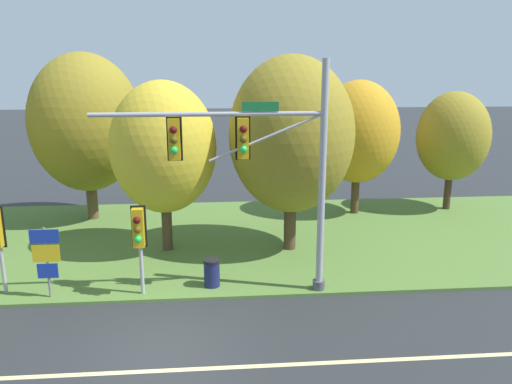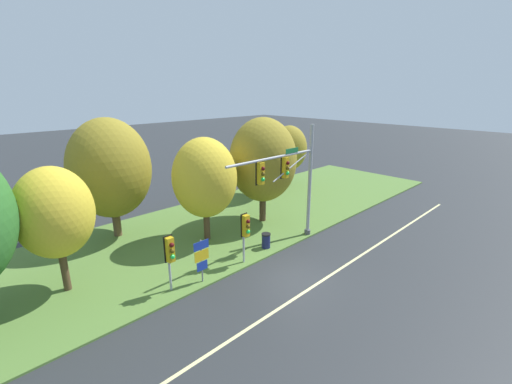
{
  "view_description": "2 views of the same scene",
  "coord_description": "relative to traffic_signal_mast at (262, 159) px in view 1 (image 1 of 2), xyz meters",
  "views": [
    {
      "loc": [
        1.51,
        -12.0,
        7.11
      ],
      "look_at": [
        2.82,
        3.83,
        3.16
      ],
      "focal_mm": 35.0,
      "sensor_mm": 36.0,
      "label": 1
    },
    {
      "loc": [
        -12.55,
        -9.89,
        9.54
      ],
      "look_at": [
        0.8,
        3.71,
        3.72
      ],
      "focal_mm": 24.0,
      "sensor_mm": 36.0,
      "label": 2
    }
  ],
  "objects": [
    {
      "name": "ground_plane",
      "position": [
        -2.91,
        -2.83,
        -4.43
      ],
      "size": [
        160.0,
        160.0,
        0.0
      ],
      "primitive_type": "plane",
      "color": "#282B2D"
    },
    {
      "name": "lane_stripe",
      "position": [
        -2.91,
        -4.03,
        -4.43
      ],
      "size": [
        36.0,
        0.16,
        0.01
      ],
      "primitive_type": "cube",
      "color": "beige",
      "rests_on": "ground"
    },
    {
      "name": "grass_verge",
      "position": [
        -2.91,
        5.42,
        -4.38
      ],
      "size": [
        48.0,
        11.5,
        0.1
      ],
      "primitive_type": "cube",
      "color": "#517533",
      "rests_on": "ground"
    },
    {
      "name": "traffic_signal_mast",
      "position": [
        0.0,
        0.0,
        0.0
      ],
      "size": [
        7.13,
        0.49,
        7.3
      ],
      "color": "#9EA0A5",
      "rests_on": "grass_verge"
    },
    {
      "name": "pedestrian_signal_further_along",
      "position": [
        -3.79,
        -0.03,
        -2.23
      ],
      "size": [
        0.46,
        0.55,
        2.93
      ],
      "color": "#9EA0A5",
      "rests_on": "grass_verge"
    },
    {
      "name": "route_sign_post",
      "position": [
        -6.66,
        0.1,
        -2.94
      ],
      "size": [
        0.89,
        0.08,
        2.29
      ],
      "color": "slate",
      "rests_on": "grass_verge"
    },
    {
      "name": "tree_behind_signpost",
      "position": [
        -7.3,
        8.74,
        0.23
      ],
      "size": [
        5.07,
        5.07,
        7.74
      ],
      "color": "brown",
      "rests_on": "grass_verge"
    },
    {
      "name": "tree_mid_verge",
      "position": [
        -3.35,
        4.15,
        -0.25
      ],
      "size": [
        4.03,
        4.03,
        6.61
      ],
      "color": "#4C3823",
      "rests_on": "grass_verge"
    },
    {
      "name": "tree_tall_centre",
      "position": [
        1.5,
        3.85,
        0.21
      ],
      "size": [
        4.77,
        4.77,
        7.54
      ],
      "color": "#4C3823",
      "rests_on": "grass_verge"
    },
    {
      "name": "tree_right_far",
      "position": [
        5.47,
        8.61,
        -0.31
      ],
      "size": [
        3.94,
        3.94,
        6.5
      ],
      "color": "#4C3823",
      "rests_on": "grass_verge"
    },
    {
      "name": "tree_furthest_back",
      "position": [
        10.38,
        8.94,
        -0.62
      ],
      "size": [
        3.54,
        3.54,
        5.94
      ],
      "color": "#423021",
      "rests_on": "grass_verge"
    },
    {
      "name": "trash_bin",
      "position": [
        -1.59,
        0.53,
        -3.86
      ],
      "size": [
        0.56,
        0.56,
        0.93
      ],
      "color": "#191E4C",
      "rests_on": "grass_verge"
    }
  ]
}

